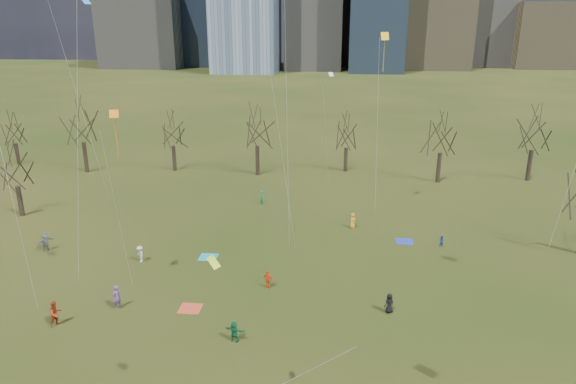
# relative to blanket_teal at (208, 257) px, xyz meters

# --- Properties ---
(ground) EXTENTS (500.00, 500.00, 0.00)m
(ground) POSITION_rel_blanket_teal_xyz_m (7.34, -13.82, -0.01)
(ground) COLOR black
(ground) RESTS_ON ground
(bare_tree_row) EXTENTS (113.04, 29.80, 9.50)m
(bare_tree_row) POSITION_rel_blanket_teal_xyz_m (7.25, 23.40, 6.10)
(bare_tree_row) COLOR black
(bare_tree_row) RESTS_ON ground
(blanket_teal) EXTENTS (1.60, 1.50, 0.03)m
(blanket_teal) POSITION_rel_blanket_teal_xyz_m (0.00, 0.00, 0.00)
(blanket_teal) COLOR teal
(blanket_teal) RESTS_ON ground
(blanket_navy) EXTENTS (1.60, 1.50, 0.03)m
(blanket_navy) POSITION_rel_blanket_teal_xyz_m (17.84, 5.25, 0.00)
(blanket_navy) COLOR #2435AA
(blanket_navy) RESTS_ON ground
(blanket_crimson) EXTENTS (1.60, 1.50, 0.03)m
(blanket_crimson) POSITION_rel_blanket_teal_xyz_m (0.81, -8.61, 0.00)
(blanket_crimson) COLOR #CB4328
(blanket_crimson) RESTS_ON ground
(person_2) EXTENTS (1.06, 1.14, 1.87)m
(person_2) POSITION_rel_blanket_teal_xyz_m (-7.75, -11.65, 0.92)
(person_2) COLOR #9D3016
(person_2) RESTS_ON ground
(person_4) EXTENTS (0.96, 0.69, 1.51)m
(person_4) POSITION_rel_blanket_teal_xyz_m (6.08, -4.98, 0.74)
(person_4) COLOR #F6501B
(person_4) RESTS_ON ground
(person_5) EXTENTS (1.47, 0.78, 1.52)m
(person_5) POSITION_rel_blanket_teal_xyz_m (4.85, -12.25, 0.74)
(person_5) COLOR #16673A
(person_5) RESTS_ON ground
(person_6) EXTENTS (0.88, 0.80, 1.50)m
(person_6) POSITION_rel_blanket_teal_xyz_m (15.26, -7.66, 0.74)
(person_6) COLOR black
(person_6) RESTS_ON ground
(person_7) EXTENTS (0.68, 0.80, 1.86)m
(person_7) POSITION_rel_blanket_teal_xyz_m (-4.52, -9.09, 0.91)
(person_7) COLOR #754B97
(person_7) RESTS_ON ground
(person_8) EXTENTS (0.68, 0.67, 1.10)m
(person_8) POSITION_rel_blanket_teal_xyz_m (21.10, 4.37, 0.54)
(person_8) COLOR #24479D
(person_8) RESTS_ON ground
(person_9) EXTENTS (1.03, 1.10, 1.49)m
(person_9) POSITION_rel_blanket_teal_xyz_m (-5.69, -1.47, 0.73)
(person_9) COLOR silver
(person_9) RESTS_ON ground
(person_11) EXTENTS (1.20, 1.70, 1.77)m
(person_11) POSITION_rel_blanket_teal_xyz_m (-15.17, -0.09, 0.87)
(person_11) COLOR slate
(person_11) RESTS_ON ground
(person_12) EXTENTS (0.80, 0.94, 1.63)m
(person_12) POSITION_rel_blanket_teal_xyz_m (12.95, 8.17, 0.80)
(person_12) COLOR orange
(person_12) RESTS_ON ground
(person_13) EXTENTS (0.65, 0.74, 1.70)m
(person_13) POSITION_rel_blanket_teal_xyz_m (2.71, 14.23, 0.84)
(person_13) COLOR #1B7D55
(person_13) RESTS_ON ground
(kites_airborne) EXTENTS (55.91, 46.26, 34.89)m
(kites_airborne) POSITION_rel_blanket_teal_xyz_m (10.47, -4.24, 13.49)
(kites_airborne) COLOR orange
(kites_airborne) RESTS_ON ground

